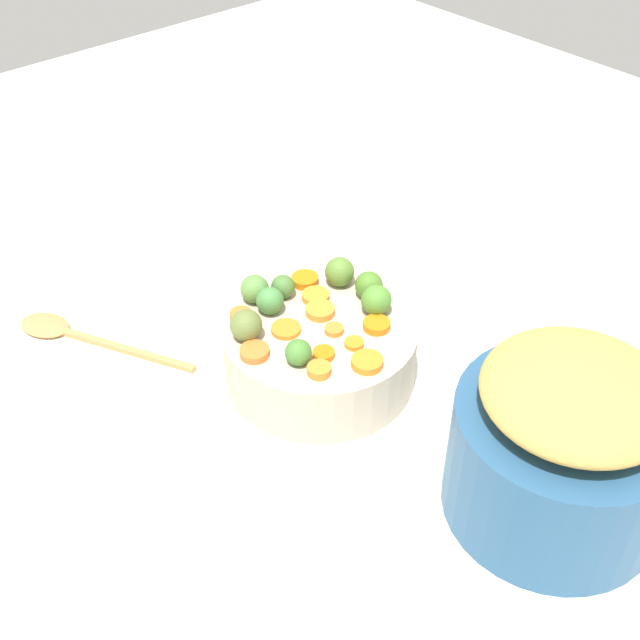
% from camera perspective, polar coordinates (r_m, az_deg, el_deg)
% --- Properties ---
extents(tabletop, '(2.40, 2.40, 0.02)m').
position_cam_1_polar(tabletop, '(1.11, -1.71, -3.79)').
color(tabletop, white).
rests_on(tabletop, ground).
extents(serving_bowl_carrots, '(0.25, 0.25, 0.08)m').
position_cam_1_polar(serving_bowl_carrots, '(1.07, 0.00, -2.18)').
color(serving_bowl_carrots, '#BFAC94').
rests_on(serving_bowl_carrots, tabletop).
extents(metal_pot, '(0.24, 0.24, 0.15)m').
position_cam_1_polar(metal_pot, '(0.93, 16.25, -9.34)').
color(metal_pot, '#275179').
rests_on(metal_pot, tabletop).
extents(stuffing_mound, '(0.20, 0.20, 0.06)m').
position_cam_1_polar(stuffing_mound, '(0.86, 17.45, -4.83)').
color(stuffing_mound, tan).
rests_on(stuffing_mound, metal_pot).
extents(carrot_slice_0, '(0.03, 0.03, 0.01)m').
position_cam_1_polar(carrot_slice_0, '(1.01, 2.39, -1.63)').
color(carrot_slice_0, orange).
rests_on(carrot_slice_0, serving_bowl_carrots).
extents(carrot_slice_1, '(0.04, 0.04, 0.01)m').
position_cam_1_polar(carrot_slice_1, '(1.00, -4.57, -2.24)').
color(carrot_slice_1, orange).
rests_on(carrot_slice_1, serving_bowl_carrots).
extents(carrot_slice_2, '(0.04, 0.04, 0.01)m').
position_cam_1_polar(carrot_slice_2, '(1.05, -5.51, 0.32)').
color(carrot_slice_2, orange).
rests_on(carrot_slice_2, serving_bowl_carrots).
extents(carrot_slice_3, '(0.05, 0.05, 0.01)m').
position_cam_1_polar(carrot_slice_3, '(1.03, -2.37, -0.64)').
color(carrot_slice_3, orange).
rests_on(carrot_slice_3, serving_bowl_carrots).
extents(carrot_slice_4, '(0.03, 0.03, 0.01)m').
position_cam_1_polar(carrot_slice_4, '(1.03, 0.99, -0.68)').
color(carrot_slice_4, orange).
rests_on(carrot_slice_4, serving_bowl_carrots).
extents(carrot_slice_5, '(0.05, 0.05, 0.01)m').
position_cam_1_polar(carrot_slice_5, '(1.03, 3.95, -0.35)').
color(carrot_slice_5, orange).
rests_on(carrot_slice_5, serving_bowl_carrots).
extents(carrot_slice_6, '(0.04, 0.04, 0.01)m').
position_cam_1_polar(carrot_slice_6, '(1.11, -1.05, 2.80)').
color(carrot_slice_6, orange).
rests_on(carrot_slice_6, serving_bowl_carrots).
extents(carrot_slice_7, '(0.04, 0.04, 0.01)m').
position_cam_1_polar(carrot_slice_7, '(0.99, 0.26, -2.36)').
color(carrot_slice_7, orange).
rests_on(carrot_slice_7, serving_bowl_carrots).
extents(carrot_slice_8, '(0.04, 0.04, 0.01)m').
position_cam_1_polar(carrot_slice_8, '(0.98, 3.29, -2.94)').
color(carrot_slice_8, orange).
rests_on(carrot_slice_8, serving_bowl_carrots).
extents(carrot_slice_9, '(0.03, 0.03, 0.01)m').
position_cam_1_polar(carrot_slice_9, '(0.97, -0.07, -3.48)').
color(carrot_slice_9, orange).
rests_on(carrot_slice_9, serving_bowl_carrots).
extents(carrot_slice_10, '(0.05, 0.05, 0.01)m').
position_cam_1_polar(carrot_slice_10, '(1.08, -0.31, 1.66)').
color(carrot_slice_10, orange).
rests_on(carrot_slice_10, serving_bowl_carrots).
extents(carrot_slice_11, '(0.05, 0.05, 0.01)m').
position_cam_1_polar(carrot_slice_11, '(1.05, 0.02, 0.65)').
color(carrot_slice_11, orange).
rests_on(carrot_slice_11, serving_bowl_carrots).
extents(brussels_sprout_0, '(0.04, 0.04, 0.04)m').
position_cam_1_polar(brussels_sprout_0, '(1.05, 3.93, 1.39)').
color(brussels_sprout_0, '#4E8730').
rests_on(brussels_sprout_0, serving_bowl_carrots).
extents(brussels_sprout_1, '(0.04, 0.04, 0.04)m').
position_cam_1_polar(brussels_sprout_1, '(1.01, -5.15, -0.36)').
color(brussels_sprout_1, '#5F7036').
rests_on(brussels_sprout_1, serving_bowl_carrots).
extents(brussels_sprout_2, '(0.04, 0.04, 0.04)m').
position_cam_1_polar(brussels_sprout_2, '(1.07, -4.56, 2.17)').
color(brussels_sprout_2, '#56863E').
rests_on(brussels_sprout_2, serving_bowl_carrots).
extents(brussels_sprout_3, '(0.04, 0.04, 0.04)m').
position_cam_1_polar(brussels_sprout_3, '(1.05, -3.50, 1.35)').
color(brussels_sprout_3, '#44803F').
rests_on(brussels_sprout_3, serving_bowl_carrots).
extents(brussels_sprout_4, '(0.04, 0.04, 0.04)m').
position_cam_1_polar(brussels_sprout_4, '(1.08, 3.41, 2.44)').
color(brussels_sprout_4, '#4B7927').
rests_on(brussels_sprout_4, serving_bowl_carrots).
extents(brussels_sprout_5, '(0.03, 0.03, 0.03)m').
position_cam_1_polar(brussels_sprout_5, '(0.98, -1.52, -2.26)').
color(brussels_sprout_5, '#447C30').
rests_on(brussels_sprout_5, serving_bowl_carrots).
extents(brussels_sprout_6, '(0.04, 0.04, 0.04)m').
position_cam_1_polar(brussels_sprout_6, '(1.10, 1.37, 3.37)').
color(brussels_sprout_6, '#557A2F').
rests_on(brussels_sprout_6, serving_bowl_carrots).
extents(brussels_sprout_7, '(0.03, 0.03, 0.03)m').
position_cam_1_polar(brussels_sprout_7, '(1.08, -2.58, 2.33)').
color(brussels_sprout_7, '#467133').
rests_on(brussels_sprout_7, serving_bowl_carrots).
extents(wooden_spoon, '(0.15, 0.26, 0.01)m').
position_cam_1_polar(wooden_spoon, '(1.21, -17.18, -0.78)').
color(wooden_spoon, '#B1834B').
rests_on(wooden_spoon, tabletop).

